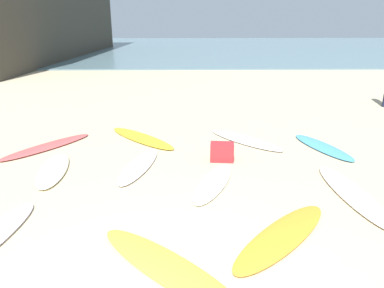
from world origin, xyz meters
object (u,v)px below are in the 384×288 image
(surfboard_1, at_px, (139,165))
(surfboard_10, at_px, (53,169))
(surfboard_4, at_px, (282,236))
(surfboard_8, at_px, (142,138))
(surfboard_6, at_px, (213,182))
(surfboard_5, at_px, (47,146))
(surfboard_3, at_px, (323,147))
(surfboard_2, at_px, (352,193))
(surfboard_0, at_px, (166,266))
(beach_cooler, at_px, (222,152))
(surfboard_9, at_px, (246,140))

(surfboard_1, distance_m, surfboard_10, 1.78)
(surfboard_4, height_order, surfboard_10, surfboard_10)
(surfboard_1, height_order, surfboard_8, surfboard_1)
(surfboard_1, relative_size, surfboard_6, 1.06)
(surfboard_8, bearing_deg, surfboard_5, 152.74)
(surfboard_3, bearing_deg, surfboard_2, 62.83)
(surfboard_0, bearing_deg, surfboard_6, -154.29)
(surfboard_0, xyz_separation_m, beach_cooler, (1.07, 3.70, 0.17))
(surfboard_5, distance_m, surfboard_9, 5.01)
(surfboard_3, bearing_deg, beach_cooler, -1.95)
(surfboard_0, xyz_separation_m, surfboard_5, (-3.17, 4.63, 0.00))
(surfboard_3, distance_m, surfboard_4, 4.30)
(surfboard_3, relative_size, surfboard_9, 0.91)
(surfboard_8, xyz_separation_m, surfboard_9, (2.73, -0.22, -0.00))
(surfboard_9, bearing_deg, surfboard_4, -133.20)
(surfboard_10, bearing_deg, surfboard_2, -20.35)
(surfboard_2, distance_m, surfboard_8, 5.32)
(surfboard_0, xyz_separation_m, surfboard_3, (3.63, 4.47, 0.00))
(surfboard_2, height_order, beach_cooler, beach_cooler)
(surfboard_10, bearing_deg, surfboard_5, 105.16)
(surfboard_8, distance_m, surfboard_9, 2.74)
(surfboard_4, relative_size, surfboard_6, 1.18)
(surfboard_1, xyz_separation_m, surfboard_10, (-1.77, -0.19, 0.00))
(surfboard_1, relative_size, surfboard_10, 1.08)
(surfboard_5, xyz_separation_m, surfboard_9, (4.99, 0.40, 0.00))
(surfboard_1, relative_size, surfboard_4, 0.90)
(surfboard_1, bearing_deg, surfboard_0, 115.09)
(surfboard_3, relative_size, beach_cooler, 4.03)
(surfboard_6, relative_size, surfboard_8, 0.79)
(surfboard_6, distance_m, surfboard_8, 3.25)
(surfboard_1, relative_size, surfboard_2, 0.82)
(surfboard_1, height_order, surfboard_3, surfboard_1)
(surfboard_6, bearing_deg, beach_cooler, -82.32)
(surfboard_1, height_order, beach_cooler, beach_cooler)
(surfboard_5, distance_m, surfboard_8, 2.34)
(surfboard_2, bearing_deg, surfboard_1, -22.74)
(surfboard_5, height_order, surfboard_9, surfboard_9)
(surfboard_2, relative_size, beach_cooler, 4.94)
(surfboard_1, xyz_separation_m, surfboard_4, (2.40, -2.70, -0.01))
(surfboard_0, height_order, surfboard_10, surfboard_10)
(surfboard_2, height_order, surfboard_4, surfboard_2)
(surfboard_2, xyz_separation_m, beach_cooler, (-2.19, 1.74, 0.17))
(surfboard_3, xyz_separation_m, surfboard_4, (-1.98, -3.82, -0.00))
(surfboard_0, bearing_deg, surfboard_4, 154.81)
(surfboard_4, xyz_separation_m, surfboard_9, (0.17, 4.38, 0.00))
(surfboard_4, relative_size, beach_cooler, 4.50)
(surfboard_1, relative_size, surfboard_9, 0.92)
(surfboard_10, bearing_deg, surfboard_9, 14.76)
(surfboard_10, bearing_deg, surfboard_4, -39.57)
(surfboard_1, xyz_separation_m, surfboard_3, (4.39, 1.12, -0.00))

